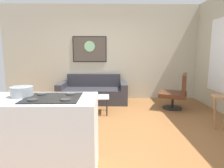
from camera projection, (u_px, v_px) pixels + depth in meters
ground at (112, 129)px, 3.74m from camera, size 6.40×6.40×0.04m
back_wall at (110, 53)px, 5.90m from camera, size 6.40×0.05×2.80m
couch at (93, 93)px, 5.62m from camera, size 1.96×0.91×0.78m
coffee_table at (88, 98)px, 4.58m from camera, size 0.99×0.51×0.40m
armchair at (176, 93)px, 4.92m from camera, size 0.85×0.87×0.90m
bar_stool at (220, 104)px, 3.66m from camera, size 0.35×0.34×0.63m
kitchen_counter at (31, 137)px, 2.25m from camera, size 1.50×0.68×0.95m
mixing_bowl at (22, 92)px, 2.25m from camera, size 0.25×0.25×0.12m
wall_painting at (90, 49)px, 5.83m from camera, size 1.00×0.03×0.76m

